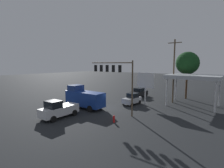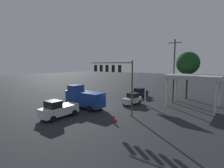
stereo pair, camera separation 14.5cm
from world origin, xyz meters
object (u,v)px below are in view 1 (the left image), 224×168
(delivery_truck, at_px, (84,98))
(sedan_waiting, at_px, (139,92))
(price_sign, at_px, (146,81))
(fire_hydrant, at_px, (114,119))
(pickup_parked, at_px, (58,109))
(traffic_signal_assembly, at_px, (114,73))
(street_tree, at_px, (187,63))
(hatchback_crossing, at_px, (132,99))
(utility_pole, at_px, (174,70))

(delivery_truck, distance_m, sedan_waiting, 14.03)
(price_sign, xyz_separation_m, fire_hydrant, (-1.04, 10.34, -3.64))
(delivery_truck, bearing_deg, pickup_parked, 100.14)
(traffic_signal_assembly, bearing_deg, street_tree, -108.24)
(traffic_signal_assembly, relative_size, hatchback_crossing, 1.94)
(delivery_truck, distance_m, street_tree, 21.61)
(traffic_signal_assembly, distance_m, fire_hydrant, 6.89)
(utility_pole, relative_size, pickup_parked, 2.16)
(price_sign, distance_m, street_tree, 11.34)
(fire_hydrant, bearing_deg, price_sign, -84.26)
(delivery_truck, height_order, fire_hydrant, delivery_truck)
(hatchback_crossing, xyz_separation_m, fire_hydrant, (-3.15, 9.54, -0.51))
(delivery_truck, xyz_separation_m, fire_hydrant, (-7.93, 2.67, -1.26))
(price_sign, bearing_deg, pickup_parked, 66.12)
(traffic_signal_assembly, bearing_deg, price_sign, -102.77)
(price_sign, bearing_deg, sedan_waiting, -53.96)
(price_sign, bearing_deg, street_tree, -111.74)
(fire_hydrant, bearing_deg, hatchback_crossing, -71.71)
(delivery_truck, xyz_separation_m, street_tree, (-10.94, -17.81, 5.46))
(sedan_waiting, bearing_deg, street_tree, 119.57)
(delivery_truck, bearing_deg, price_sign, -132.19)
(sedan_waiting, bearing_deg, price_sign, 40.34)
(price_sign, distance_m, sedan_waiting, 8.20)
(pickup_parked, relative_size, street_tree, 0.56)
(pickup_parked, bearing_deg, street_tree, 155.54)
(pickup_parked, bearing_deg, sedan_waiting, 174.34)
(delivery_truck, bearing_deg, sedan_waiting, -100.25)
(price_sign, relative_size, fire_hydrant, 6.33)
(utility_pole, xyz_separation_m, hatchback_crossing, (5.18, 5.73, -5.02))
(traffic_signal_assembly, xyz_separation_m, utility_pole, (-4.62, -11.76, 0.19))
(traffic_signal_assembly, height_order, pickup_parked, traffic_signal_assembly)
(pickup_parked, bearing_deg, fire_hydrant, 111.42)
(pickup_parked, relative_size, fire_hydrant, 5.97)
(delivery_truck, distance_m, fire_hydrant, 8.47)
(utility_pole, bearing_deg, hatchback_crossing, 47.85)
(utility_pole, xyz_separation_m, pickup_parked, (8.94, 18.19, -4.86))
(utility_pole, relative_size, fire_hydrant, 12.89)
(hatchback_crossing, relative_size, street_tree, 0.41)
(hatchback_crossing, bearing_deg, delivery_truck, -32.44)
(delivery_truck, height_order, street_tree, street_tree)
(street_tree, bearing_deg, delivery_truck, 58.44)
(street_tree, bearing_deg, sedan_waiting, 25.27)
(sedan_waiting, distance_m, fire_hydrant, 17.37)
(pickup_parked, xyz_separation_m, sedan_waiting, (-1.41, -19.39, -0.16))
(price_sign, height_order, fire_hydrant, price_sign)
(price_sign, relative_size, delivery_truck, 0.82)
(traffic_signal_assembly, xyz_separation_m, fire_hydrant, (-2.59, 3.51, -5.34))
(traffic_signal_assembly, distance_m, sedan_waiting, 14.14)
(hatchback_crossing, height_order, street_tree, street_tree)
(fire_hydrant, bearing_deg, utility_pole, -97.57)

